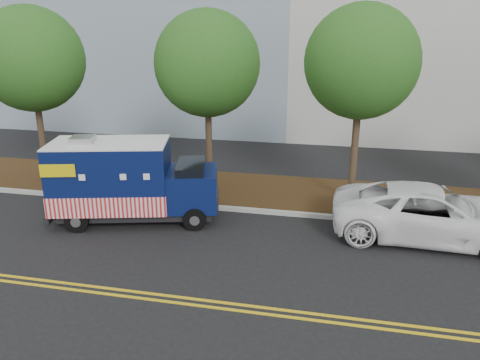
# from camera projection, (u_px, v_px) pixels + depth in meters

# --- Properties ---
(ground) EXTENTS (120.00, 120.00, 0.00)m
(ground) POSITION_uv_depth(u_px,v_px,m) (186.00, 223.00, 16.06)
(ground) COLOR black
(ground) RESTS_ON ground
(curb) EXTENTS (120.00, 0.18, 0.15)m
(curb) POSITION_uv_depth(u_px,v_px,m) (198.00, 206.00, 17.33)
(curb) COLOR #9E9E99
(curb) RESTS_ON ground
(mulch_strip) EXTENTS (120.00, 4.00, 0.15)m
(mulch_strip) POSITION_uv_depth(u_px,v_px,m) (213.00, 188.00, 19.28)
(mulch_strip) COLOR black
(mulch_strip) RESTS_ON ground
(centerline_near) EXTENTS (120.00, 0.10, 0.01)m
(centerline_near) POSITION_uv_depth(u_px,v_px,m) (130.00, 291.00, 11.93)
(centerline_near) COLOR gold
(centerline_near) RESTS_ON ground
(centerline_far) EXTENTS (120.00, 0.10, 0.01)m
(centerline_far) POSITION_uv_depth(u_px,v_px,m) (126.00, 296.00, 11.70)
(centerline_far) COLOR gold
(centerline_far) RESTS_ON ground
(tree_a) EXTENTS (4.12, 4.12, 7.23)m
(tree_a) POSITION_uv_depth(u_px,v_px,m) (31.00, 59.00, 18.37)
(tree_a) COLOR #38281C
(tree_a) RESTS_ON ground
(tree_b) EXTENTS (4.07, 4.07, 7.08)m
(tree_b) POSITION_uv_depth(u_px,v_px,m) (207.00, 64.00, 17.82)
(tree_b) COLOR #38281C
(tree_b) RESTS_ON ground
(tree_c) EXTENTS (3.94, 3.94, 7.22)m
(tree_c) POSITION_uv_depth(u_px,v_px,m) (361.00, 62.00, 16.01)
(tree_c) COLOR #38281C
(tree_c) RESTS_ON ground
(sign_post) EXTENTS (0.06, 0.06, 2.40)m
(sign_post) POSITION_uv_depth(u_px,v_px,m) (134.00, 168.00, 18.05)
(sign_post) COLOR #473828
(sign_post) RESTS_ON ground
(food_truck) EXTENTS (5.98, 3.39, 2.98)m
(food_truck) POSITION_uv_depth(u_px,v_px,m) (127.00, 183.00, 15.88)
(food_truck) COLOR black
(food_truck) RESTS_ON ground
(white_car) EXTENTS (6.15, 3.01, 1.68)m
(white_car) POSITION_uv_depth(u_px,v_px,m) (431.00, 213.00, 14.66)
(white_car) COLOR white
(white_car) RESTS_ON ground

